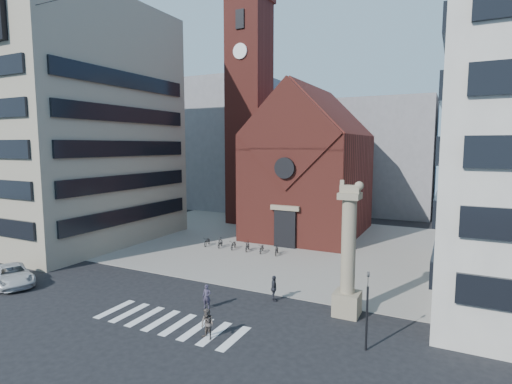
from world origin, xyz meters
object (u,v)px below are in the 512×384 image
white_car (11,275)px  pedestrian_2 (274,288)px  pedestrian_0 (207,297)px  scooter_0 (207,241)px  lion_column (348,262)px  pedestrian_1 (207,324)px  traffic_light (367,309)px

white_car → pedestrian_2: bearing=-51.1°
white_car → pedestrian_0: (16.20, 2.96, 0.05)m
pedestrian_0 → scooter_0: bearing=111.5°
lion_column → pedestrian_1: size_ratio=5.01×
pedestrian_0 → pedestrian_2: pedestrian_2 is taller
pedestrian_1 → scooter_0: size_ratio=0.99×
white_car → pedestrian_2: pedestrian_2 is taller
traffic_light → pedestrian_1: size_ratio=2.48×
pedestrian_0 → pedestrian_2: size_ratio=0.89×
traffic_light → pedestrian_0: bearing=175.4°
lion_column → scooter_0: lion_column is taller
traffic_light → scooter_0: traffic_light is taller
traffic_light → pedestrian_1: 8.77m
pedestrian_1 → pedestrian_2: size_ratio=0.95×
pedestrian_0 → pedestrian_1: (2.40, -3.56, 0.06)m
scooter_0 → lion_column: bearing=-45.7°
traffic_light → pedestrian_0: traffic_light is taller
pedestrian_0 → white_car: bearing=178.6°
pedestrian_0 → pedestrian_1: size_ratio=0.93×
pedestrian_0 → pedestrian_1: 4.29m
lion_column → white_car: 25.71m
pedestrian_1 → pedestrian_2: bearing=91.0°
lion_column → scooter_0: (-17.83, 10.87, -2.95)m
white_car → scooter_0: size_ratio=3.15×
pedestrian_2 → lion_column: bearing=-114.1°
white_car → lion_column: bearing=-54.5°
traffic_light → pedestrian_2: traffic_light is taller
traffic_light → white_car: (-26.82, -2.10, -1.53)m
traffic_light → pedestrian_0: 10.75m
lion_column → scooter_0: bearing=148.6°
pedestrian_1 → scooter_0: (-11.60, 17.57, -0.36)m
white_car → pedestrian_0: bearing=-57.9°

